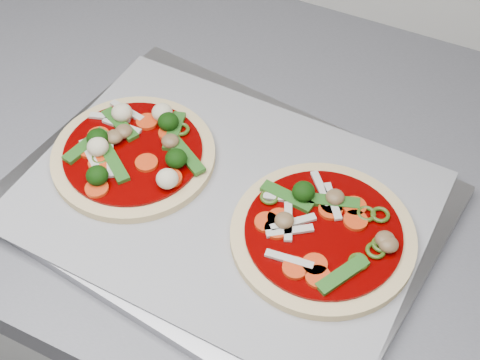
% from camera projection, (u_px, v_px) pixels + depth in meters
% --- Properties ---
extents(countertop, '(3.60, 0.60, 0.04)m').
position_uv_depth(countertop, '(326.00, 191.00, 0.76)').
color(countertop, slate).
rests_on(countertop, base_cabinet).
extents(baking_tray, '(0.48, 0.38, 0.01)m').
position_uv_depth(baking_tray, '(224.00, 203.00, 0.72)').
color(baking_tray, gray).
rests_on(baking_tray, countertop).
extents(parchment, '(0.43, 0.32, 0.00)m').
position_uv_depth(parchment, '(224.00, 198.00, 0.71)').
color(parchment, '#949499').
rests_on(parchment, baking_tray).
extents(pizza_left, '(0.24, 0.24, 0.03)m').
position_uv_depth(pizza_left, '(134.00, 152.00, 0.74)').
color(pizza_left, '#EAD087').
rests_on(pizza_left, parchment).
extents(pizza_right, '(0.19, 0.19, 0.03)m').
position_uv_depth(pizza_right, '(323.00, 233.00, 0.67)').
color(pizza_right, '#EAD087').
rests_on(pizza_right, parchment).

